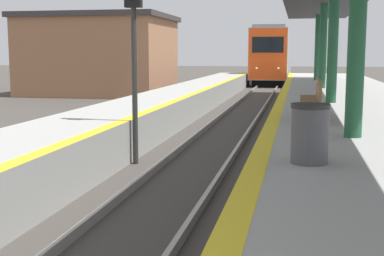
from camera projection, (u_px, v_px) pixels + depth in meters
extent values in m
cube|color=black|center=(273.00, 78.00, 46.97)|extent=(2.35, 16.70, 0.55)
cube|color=#99999E|center=(274.00, 54.00, 46.67)|extent=(2.76, 18.55, 3.72)
cube|color=#E54C19|center=(268.00, 54.00, 37.74)|extent=(2.71, 0.16, 3.64)
cube|color=black|center=(268.00, 45.00, 37.59)|extent=(2.21, 0.06, 1.11)
cube|color=slate|center=(274.00, 31.00, 46.39)|extent=(2.35, 17.62, 0.24)
sphere|color=white|center=(257.00, 69.00, 37.97)|extent=(0.18, 0.18, 0.18)
sphere|color=white|center=(278.00, 69.00, 37.68)|extent=(0.18, 0.18, 0.18)
cylinder|color=#2D2D2D|center=(135.00, 87.00, 11.86)|extent=(0.12, 0.12, 3.47)
cylinder|color=#1E5133|center=(357.00, 36.00, 9.42)|extent=(0.31, 0.31, 3.60)
cylinder|color=#1E5133|center=(333.00, 43.00, 16.13)|extent=(0.31, 0.31, 3.60)
cylinder|color=#1E5133|center=(323.00, 46.00, 22.83)|extent=(0.31, 0.31, 3.60)
cylinder|color=#1E5133|center=(318.00, 48.00, 29.54)|extent=(0.31, 0.31, 3.60)
cylinder|color=#4C4C51|center=(310.00, 136.00, 7.32)|extent=(0.51, 0.51, 0.76)
cylinder|color=#262626|center=(310.00, 106.00, 7.27)|extent=(0.53, 0.53, 0.06)
cube|color=brown|center=(310.00, 100.00, 12.27)|extent=(0.44, 1.95, 0.08)
cube|color=brown|center=(319.00, 89.00, 12.20)|extent=(0.06, 1.95, 0.44)
cube|color=#262628|center=(310.00, 114.00, 11.55)|extent=(0.35, 0.08, 0.40)
cube|color=#262628|center=(309.00, 107.00, 13.06)|extent=(0.35, 0.08, 0.40)
cube|color=#9E6B4C|center=(100.00, 57.00, 32.39)|extent=(8.10, 6.94, 4.46)
cube|color=#383333|center=(99.00, 17.00, 32.06)|extent=(8.50, 7.29, 0.30)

